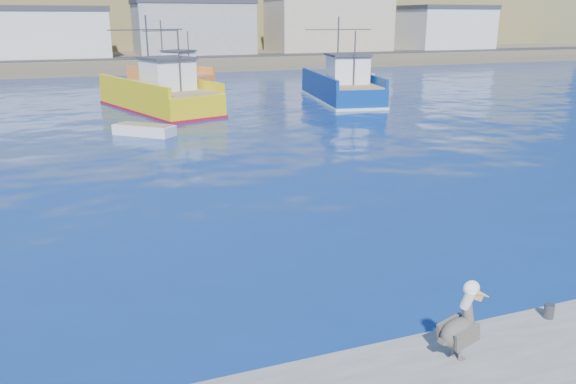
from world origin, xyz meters
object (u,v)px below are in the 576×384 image
object	(u,v)px
trawler_blue	(342,87)
skiff_mid	(144,131)
boat_orange	(172,75)
trawler_yellow_b	(160,95)
skiff_far	(365,79)
pelican	(461,326)

from	to	relation	value
trawler_blue	skiff_mid	xyz separation A→B (m)	(-16.46, -8.62, -0.80)
trawler_blue	boat_orange	bearing A→B (deg)	126.01
skiff_mid	trawler_yellow_b	bearing A→B (deg)	76.05
trawler_yellow_b	skiff_far	xyz separation A→B (m)	(22.43, 11.21, -0.77)
boat_orange	pelican	xyz separation A→B (m)	(-2.90, -48.63, 0.07)
trawler_blue	skiff_mid	distance (m)	18.60
boat_orange	trawler_yellow_b	bearing A→B (deg)	-102.60
trawler_yellow_b	trawler_blue	world-z (taller)	trawler_yellow_b
skiff_far	trawler_blue	bearing A→B (deg)	-125.73
pelican	trawler_blue	bearing A→B (deg)	67.57
skiff_far	pelican	size ratio (longest dim) A/B	3.08
trawler_yellow_b	boat_orange	world-z (taller)	trawler_yellow_b
skiff_mid	pelican	world-z (taller)	pelican
trawler_yellow_b	skiff_far	size ratio (longest dim) A/B	2.83
trawler_yellow_b	pelican	world-z (taller)	trawler_yellow_b
trawler_blue	skiff_mid	world-z (taller)	trawler_blue
boat_orange	skiff_far	bearing A→B (deg)	-11.16
trawler_blue	skiff_far	xyz separation A→B (m)	(8.13, 11.30, -0.74)
boat_orange	skiff_mid	distance (m)	24.33
trawler_blue	pelican	xyz separation A→B (m)	(-13.85, -33.57, 0.08)
skiff_far	skiff_mid	bearing A→B (deg)	-140.99
skiff_mid	pelican	size ratio (longest dim) A/B	2.35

